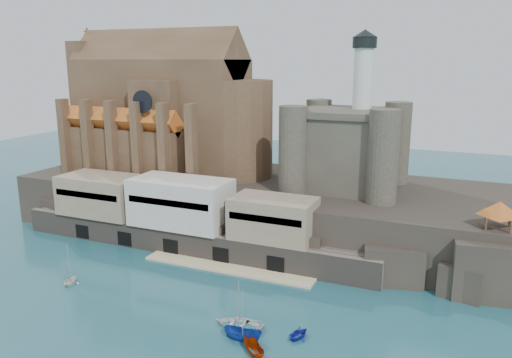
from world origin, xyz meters
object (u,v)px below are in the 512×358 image
object	(u,v)px
castle_keep	(347,145)
pavilion	(499,211)
church	(168,115)
boat_2	(243,340)

from	to	relation	value
castle_keep	pavilion	world-z (taller)	castle_keep
church	boat_2	distance (m)	60.86
castle_keep	boat_2	bearing A→B (deg)	-93.66
church	pavilion	world-z (taller)	church
church	castle_keep	bearing A→B (deg)	-1.11
castle_keep	pavilion	size ratio (longest dim) A/B	4.58
pavilion	castle_keep	bearing A→B (deg)	149.82
church	boat_2	size ratio (longest dim) A/B	9.32
castle_keep	pavilion	xyz separation A→B (m)	(25.92, -15.08, -5.59)
boat_2	church	bearing A→B (deg)	39.33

